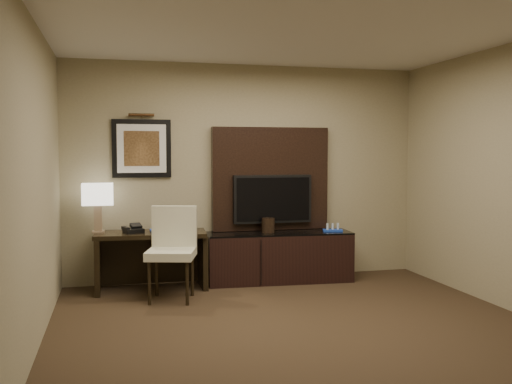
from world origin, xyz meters
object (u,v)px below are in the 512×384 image
object	(u,v)px
desk_chair	(171,253)
minibar_tray	(333,228)
desk_phone	(133,228)
ice_bucket	(268,225)
tv	(272,199)
desk	(151,261)
table_lamp	(98,206)
credenza	(279,257)

from	to	relation	value
desk_chair	minibar_tray	xyz separation A→B (m)	(2.07, 0.54, 0.14)
desk_phone	ice_bucket	distance (m)	1.64
tv	desk	bearing A→B (deg)	-172.83
desk_phone	minibar_tray	size ratio (longest dim) A/B	0.85
tv	desk_chair	xyz separation A→B (m)	(-1.34, -0.73, -0.50)
minibar_tray	desk	bearing A→B (deg)	179.83
desk_phone	ice_bucket	size ratio (longest dim) A/B	1.13
ice_bucket	tv	bearing A→B (deg)	53.54
desk	tv	xyz separation A→B (m)	(1.52, 0.19, 0.68)
tv	desk_phone	bearing A→B (deg)	-172.72
tv	desk_chair	distance (m)	1.61
desk	minibar_tray	xyz separation A→B (m)	(2.26, -0.01, 0.32)
desk_chair	minibar_tray	distance (m)	2.15
desk	table_lamp	bearing A→B (deg)	174.13
desk_chair	credenza	bearing A→B (deg)	38.43
credenza	desk_chair	size ratio (longest dim) A/B	1.72
desk	credenza	world-z (taller)	desk
credenza	tv	world-z (taller)	tv
minibar_tray	desk_chair	bearing A→B (deg)	-165.50
desk	ice_bucket	bearing A→B (deg)	6.99
ice_bucket	minibar_tray	distance (m)	0.82
ice_bucket	desk_phone	bearing A→B (deg)	-176.43
credenza	table_lamp	size ratio (longest dim) A/B	2.85
tv	desk_phone	world-z (taller)	tv
credenza	desk_phone	xyz separation A→B (m)	(-1.77, -0.08, 0.42)
desk_phone	minibar_tray	distance (m)	2.46
desk	minibar_tray	bearing A→B (deg)	3.88
tv	desk_chair	size ratio (longest dim) A/B	0.96
desk_chair	table_lamp	world-z (taller)	table_lamp
credenza	desk_chair	bearing A→B (deg)	-153.36
desk	desk_phone	size ratio (longest dim) A/B	6.18
tv	table_lamp	xyz separation A→B (m)	(-2.12, -0.09, -0.03)
tv	minibar_tray	size ratio (longest dim) A/B	4.13
desk_chair	ice_bucket	xyz separation A→B (m)	(1.26, 0.62, 0.19)
desk_chair	minibar_tray	world-z (taller)	desk_chair
desk_chair	table_lamp	size ratio (longest dim) A/B	1.66
credenza	table_lamp	xyz separation A→B (m)	(-2.17, 0.05, 0.68)
desk	credenza	xyz separation A→B (m)	(1.57, 0.05, -0.03)
minibar_tray	desk_phone	bearing A→B (deg)	-179.50
table_lamp	ice_bucket	world-z (taller)	table_lamp
desk_chair	desk_phone	xyz separation A→B (m)	(-0.38, 0.51, 0.21)
desk_chair	ice_bucket	bearing A→B (deg)	41.47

